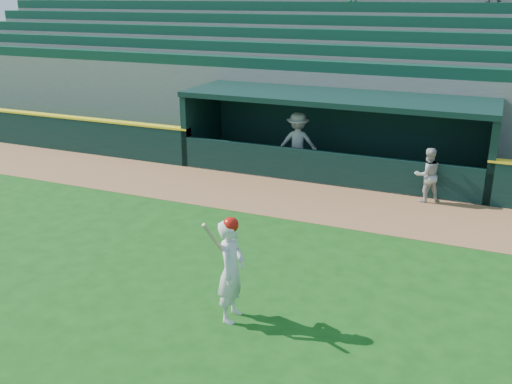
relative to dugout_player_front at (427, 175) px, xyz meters
The scene contains 9 objects.
ground 6.92m from the dugout_player_front, 116.36° to the right, with size 120.00×120.00×0.00m, color #144511.
warning_track 3.39m from the dugout_player_front, 157.52° to the right, with size 40.00×3.00×0.01m, color #8D5F38.
field_wall_left 15.31m from the dugout_player_front, behind, with size 15.50×0.30×1.20m, color black.
wall_stripe_left 15.32m from the dugout_player_front, behind, with size 15.50×0.32×0.06m, color yellow.
dugout_player_front is the anchor object (origin of this frame).
dugout_player_inside 4.27m from the dugout_player_front, 164.21° to the left, with size 1.23×0.71×1.91m, color #ABABA5.
dugout 3.62m from the dugout_player_front, 148.94° to the left, with size 9.40×2.80×2.46m.
stands 7.28m from the dugout_player_front, 115.28° to the left, with size 34.50×6.25×7.60m.
batter_at_plate 7.79m from the dugout_player_front, 106.96° to the right, with size 0.55×0.81×1.91m.
Camera 1 is at (4.60, -9.08, 5.36)m, focal length 40.00 mm.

